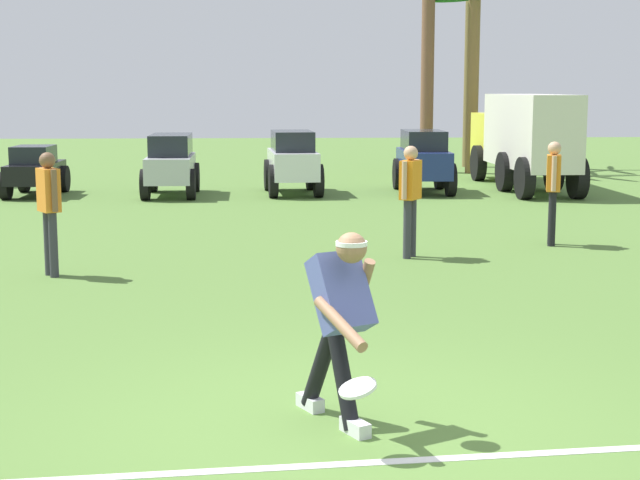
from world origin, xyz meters
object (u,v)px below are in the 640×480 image
teammate_deep (49,202)px  parked_car_slot_b (171,163)px  palm_tree_right_of_centre (471,46)px  parked_car_slot_a (35,170)px  teammate_midfield (410,191)px  teammate_near_sideline (553,183)px  palm_tree_far_left (428,47)px  parked_car_slot_c (293,161)px  parked_car_slot_d (423,160)px  box_truck (524,136)px  frisbee_thrower (340,316)px  frisbee_in_flight (358,388)px  palm_tree_left_of_centre (474,61)px

teammate_deep → parked_car_slot_b: bearing=86.3°
palm_tree_right_of_centre → parked_car_slot_a: bearing=-146.1°
teammate_midfield → parked_car_slot_b: teammate_midfield is taller
teammate_near_sideline → palm_tree_far_left: palm_tree_far_left is taller
palm_tree_far_left → parked_car_slot_c: bearing=-125.3°
palm_tree_far_left → parked_car_slot_d: bearing=-99.9°
parked_car_slot_d → palm_tree_far_left: (0.94, 5.41, 2.73)m
parked_car_slot_a → parked_car_slot_b: (2.98, -0.11, 0.16)m
teammate_near_sideline → teammate_deep: size_ratio=1.00×
teammate_deep → box_truck: 13.58m
frisbee_thrower → parked_car_slot_d: size_ratio=0.59×
frisbee_in_flight → teammate_near_sideline: teammate_near_sideline is taller
parked_car_slot_c → palm_tree_right_of_centre: bearing=53.3°
teammate_near_sideline → parked_car_slot_c: size_ratio=0.65×
box_truck → parked_car_slot_d: bearing=-162.9°
parked_car_slot_a → palm_tree_far_left: size_ratio=0.37×
parked_car_slot_d → box_truck: size_ratio=0.40×
parked_car_slot_a → parked_car_slot_d: parked_car_slot_d is taller
teammate_midfield → palm_tree_left_of_centre: palm_tree_left_of_centre is taller
teammate_deep → palm_tree_left_of_centre: palm_tree_left_of_centre is taller
teammate_midfield → parked_car_slot_a: size_ratio=0.71×
palm_tree_far_left → box_truck: bearing=-71.8°
parked_car_slot_b → palm_tree_left_of_centre: size_ratio=0.47×
teammate_deep → parked_car_slot_d: bearing=57.2°
parked_car_slot_a → parked_car_slot_d: (8.61, 0.22, 0.18)m
palm_tree_right_of_centre → teammate_near_sideline: bearing=-96.7°
parked_car_slot_a → palm_tree_right_of_centre: bearing=33.9°
teammate_midfield → parked_car_slot_d: bearing=79.8°
frisbee_thrower → teammate_midfield: size_ratio=0.89×
frisbee_in_flight → parked_car_slot_b: parked_car_slot_b is taller
parked_car_slot_b → box_truck: bearing=7.7°
teammate_midfield → parked_car_slot_a: bearing=130.4°
frisbee_in_flight → palm_tree_left_of_centre: bearing=76.4°
palm_tree_far_left → palm_tree_left_of_centre: palm_tree_far_left is taller
parked_car_slot_c → palm_tree_right_of_centre: 9.58m
parked_car_slot_b → frisbee_thrower: bearing=-80.1°
parked_car_slot_a → box_truck: bearing=5.1°
parked_car_slot_b → parked_car_slot_c: (2.68, 0.23, 0.02)m
parked_car_slot_a → palm_tree_far_left: 11.47m
frisbee_in_flight → palm_tree_right_of_centre: size_ratio=0.05×
box_truck → frisbee_in_flight: bearing=-107.9°
teammate_near_sideline → parked_car_slot_d: size_ratio=0.66×
palm_tree_left_of_centre → parked_car_slot_a: bearing=-154.2°
teammate_near_sideline → teammate_deep: (-6.99, -2.09, 0.00)m
parked_car_slot_c → parked_car_slot_b: bearing=-175.2°
teammate_near_sideline → palm_tree_right_of_centre: size_ratio=0.25×
frisbee_thrower → palm_tree_right_of_centre: (5.51, 22.61, 2.78)m
teammate_deep → parked_car_slot_c: (3.27, 9.56, -0.20)m
teammate_deep → parked_car_slot_a: (-2.38, 9.44, -0.38)m
teammate_near_sideline → teammate_deep: same height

